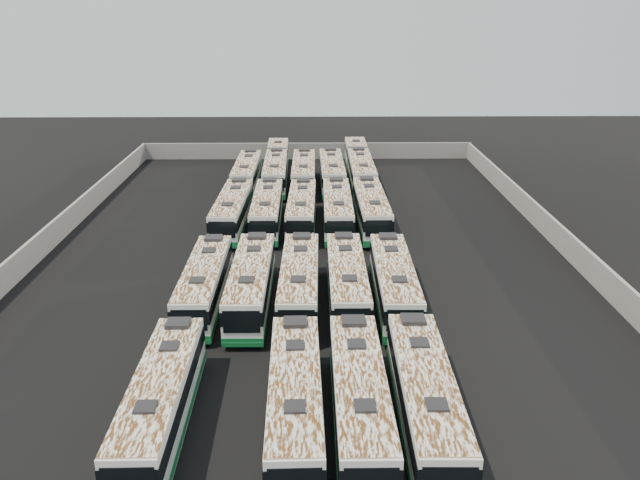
{
  "coord_description": "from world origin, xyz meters",
  "views": [
    {
      "loc": [
        0.67,
        -48.25,
        20.38
      ],
      "look_at": [
        1.32,
        0.67,
        1.6
      ],
      "focal_mm": 35.0,
      "sensor_mm": 36.0,
      "label": 1
    }
  ],
  "objects": [
    {
      "name": "perimeter_wall",
      "position": [
        0.0,
        0.0,
        1.1
      ],
      "size": [
        45.2,
        73.2,
        2.2
      ],
      "color": "slate",
      "rests_on": "ground"
    },
    {
      "name": "bus_midfront_far_right",
      "position": [
        6.45,
        -8.33,
        1.78
      ],
      "size": [
        2.85,
        12.4,
        3.48
      ],
      "rotation": [
        0.0,
        0.0,
        -0.02
      ],
      "color": "white",
      "rests_on": "ground"
    },
    {
      "name": "bus_front_center",
      "position": [
        -0.21,
        -22.02,
        1.78
      ],
      "size": [
        2.86,
        12.38,
        3.48
      ],
      "rotation": [
        0.0,
        0.0,
        0.02
      ],
      "color": "white",
      "rests_on": "ground"
    },
    {
      "name": "bus_midfront_far_left",
      "position": [
        -6.95,
        -8.19,
        1.74
      ],
      "size": [
        2.6,
        12.09,
        3.4
      ],
      "rotation": [
        0.0,
        0.0,
        0.0
      ],
      "color": "white",
      "rests_on": "ground"
    },
    {
      "name": "bus_back_center",
      "position": [
        -0.28,
        21.9,
        1.77
      ],
      "size": [
        2.68,
        12.32,
        3.47
      ],
      "rotation": [
        0.0,
        0.0,
        -0.01
      ],
      "color": "white",
      "rests_on": "ground"
    },
    {
      "name": "bus_back_right",
      "position": [
        3.0,
        22.01,
        1.8
      ],
      "size": [
        2.76,
        12.49,
        3.51
      ],
      "rotation": [
        0.0,
        0.0,
        0.01
      ],
      "color": "white",
      "rests_on": "ground"
    },
    {
      "name": "bus_midback_left",
      "position": [
        -3.63,
        8.27,
        1.77
      ],
      "size": [
        2.69,
        12.28,
        3.45
      ],
      "rotation": [
        0.0,
        0.0,
        0.01
      ],
      "color": "white",
      "rests_on": "ground"
    },
    {
      "name": "bus_back_far_left",
      "position": [
        -6.88,
        22.01,
        1.74
      ],
      "size": [
        2.61,
        12.07,
        3.4
      ],
      "rotation": [
        0.0,
        0.0,
        -0.0
      ],
      "color": "white",
      "rests_on": "ground"
    },
    {
      "name": "bus_front_right",
      "position": [
        3.01,
        -22.02,
        1.79
      ],
      "size": [
        2.66,
        12.43,
        3.5
      ],
      "rotation": [
        0.0,
        0.0,
        0.0
      ],
      "color": "white",
      "rests_on": "ground"
    },
    {
      "name": "bus_midback_far_left",
      "position": [
        -6.91,
        8.1,
        1.78
      ],
      "size": [
        2.93,
        12.43,
        3.49
      ],
      "rotation": [
        0.0,
        0.0,
        -0.03
      ],
      "color": "white",
      "rests_on": "ground"
    },
    {
      "name": "bus_front_far_left",
      "position": [
        -6.93,
        -21.93,
        1.76
      ],
      "size": [
        2.69,
        12.2,
        3.43
      ],
      "rotation": [
        0.0,
        0.0,
        0.01
      ],
      "color": "white",
      "rests_on": "ground"
    },
    {
      "name": "bus_front_far_right",
      "position": [
        6.31,
        -21.99,
        1.81
      ],
      "size": [
        2.9,
        12.6,
        3.54
      ],
      "rotation": [
        0.0,
        0.0,
        -0.02
      ],
      "color": "white",
      "rests_on": "ground"
    },
    {
      "name": "bus_midfront_right",
      "position": [
        3.12,
        -8.1,
        1.77
      ],
      "size": [
        2.61,
        12.32,
        3.47
      ],
      "rotation": [
        0.0,
        0.0,
        -0.0
      ],
      "color": "white",
      "rests_on": "ground"
    },
    {
      "name": "bus_midfront_left",
      "position": [
        -3.65,
        -8.33,
        1.81
      ],
      "size": [
        2.69,
        12.55,
        3.53
      ],
      "rotation": [
        0.0,
        0.0,
        -0.0
      ],
      "color": "white",
      "rests_on": "ground"
    },
    {
      "name": "bus_midback_right",
      "position": [
        3.09,
        8.12,
        1.79
      ],
      "size": [
        2.75,
        12.47,
        3.51
      ],
      "rotation": [
        0.0,
        0.0,
        -0.01
      ],
      "color": "white",
      "rests_on": "ground"
    },
    {
      "name": "ground",
      "position": [
        0.0,
        0.0,
        0.0
      ],
      "size": [
        140.0,
        140.0,
        0.0
      ],
      "primitive_type": "plane",
      "color": "black",
      "rests_on": "ground"
    },
    {
      "name": "bus_midback_center",
      "position": [
        -0.33,
        8.28,
        1.74
      ],
      "size": [
        2.82,
        12.15,
        3.41
      ],
      "rotation": [
        0.0,
        0.0,
        -0.02
      ],
      "color": "white",
      "rests_on": "ground"
    },
    {
      "name": "bus_midback_far_right",
      "position": [
        6.33,
        8.24,
        1.81
      ],
      "size": [
        2.78,
        12.6,
        3.55
      ],
      "rotation": [
        0.0,
        0.0,
        0.01
      ],
      "color": "white",
      "rests_on": "ground"
    },
    {
      "name": "bus_back_far_right",
      "position": [
        6.44,
        25.45,
        1.8
      ],
      "size": [
        2.68,
        19.42,
        3.52
      ],
      "rotation": [
        0.0,
        0.0,
        -0.0
      ],
      "color": "white",
      "rests_on": "ground"
    },
    {
      "name": "bus_back_left",
      "position": [
        -3.62,
        25.33,
        1.76
      ],
      "size": [
        2.92,
        19.09,
        3.45
      ],
      "rotation": [
        0.0,
        0.0,
        0.02
      ],
      "color": "white",
      "rests_on": "ground"
    },
    {
      "name": "bus_midfront_center",
      "position": [
        -0.24,
        -8.25,
        1.79
      ],
      "size": [
        2.81,
        12.45,
        3.5
      ],
      "rotation": [
        0.0,
        0.0,
        -0.02
      ],
      "color": "white",
      "rests_on": "ground"
    }
  ]
}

